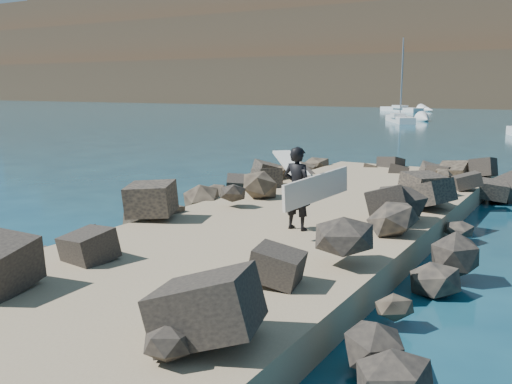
% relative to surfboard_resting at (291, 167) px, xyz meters
% --- Properties ---
extents(ground, '(800.00, 800.00, 0.00)m').
position_rel_surfboard_resting_xyz_m(ground, '(2.59, -5.61, -1.04)').
color(ground, '#0F384C').
rests_on(ground, ground).
extents(jetty, '(6.00, 26.00, 0.60)m').
position_rel_surfboard_resting_xyz_m(jetty, '(2.59, -7.61, -0.74)').
color(jetty, '#8C7759').
rests_on(jetty, ground).
extents(riprap_left, '(2.60, 22.00, 1.00)m').
position_rel_surfboard_resting_xyz_m(riprap_left, '(-0.31, -7.11, -0.54)').
color(riprap_left, black).
rests_on(riprap_left, ground).
extents(riprap_right, '(2.60, 22.00, 1.00)m').
position_rel_surfboard_resting_xyz_m(riprap_right, '(5.49, -7.11, -0.54)').
color(riprap_right, black).
rests_on(riprap_right, ground).
extents(surfboard_resting, '(2.15, 2.24, 0.08)m').
position_rel_surfboard_resting_xyz_m(surfboard_resting, '(0.00, 0.00, 0.00)').
color(surfboard_resting, silver).
rests_on(surfboard_resting, riprap_left).
extents(surfer_with_board, '(1.05, 2.20, 1.79)m').
position_rel_surfboard_resting_xyz_m(surfer_with_board, '(3.19, -5.79, 0.46)').
color(surfer_with_board, black).
rests_on(surfer_with_board, jetty).
extents(sailboat_a, '(4.88, 7.12, 8.71)m').
position_rel_surfboard_resting_xyz_m(sailboat_a, '(-9.02, 42.37, -0.69)').
color(sailboat_a, silver).
rests_on(sailboat_a, ground).
extents(sailboat_e, '(7.52, 6.21, 9.60)m').
position_rel_surfboard_resting_xyz_m(sailboat_e, '(-16.65, 68.46, -0.69)').
color(sailboat_e, silver).
rests_on(sailboat_e, ground).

